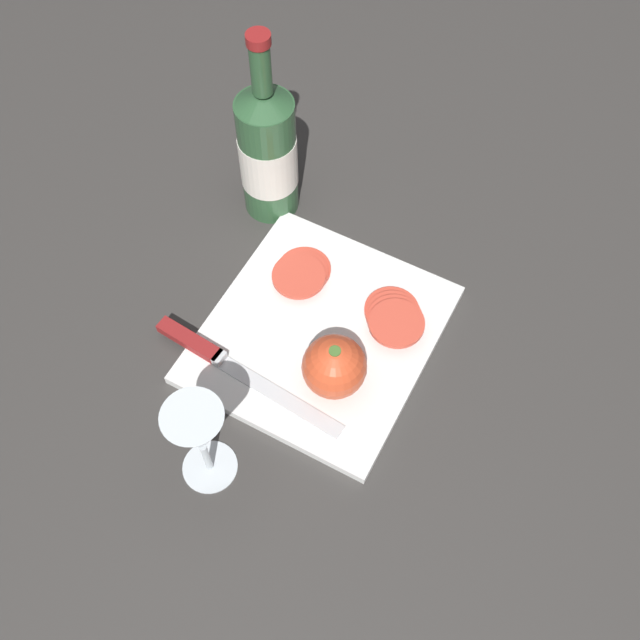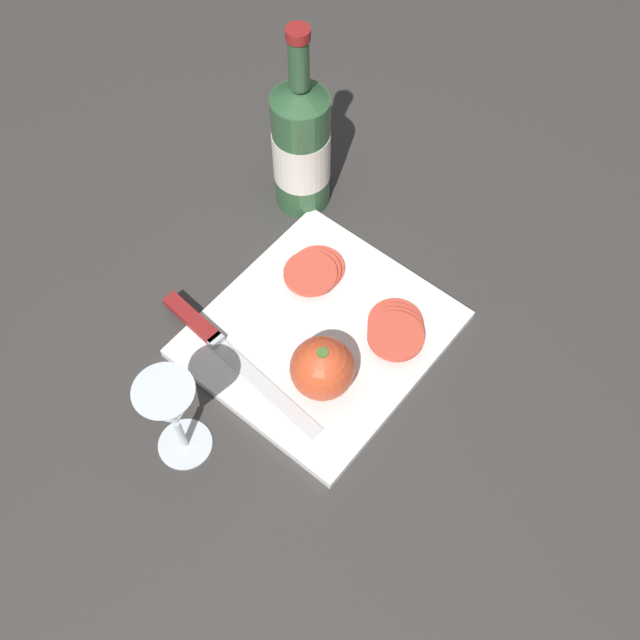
# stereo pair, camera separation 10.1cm
# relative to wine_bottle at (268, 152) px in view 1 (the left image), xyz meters

# --- Properties ---
(ground_plane) EXTENTS (3.00, 3.00, 0.00)m
(ground_plane) POSITION_rel_wine_bottle_xyz_m (-0.25, -0.16, -0.11)
(ground_plane) COLOR #383533
(cutting_board) EXTENTS (0.32, 0.30, 0.01)m
(cutting_board) POSITION_rel_wine_bottle_xyz_m (-0.18, -0.18, -0.11)
(cutting_board) COLOR white
(cutting_board) RESTS_ON ground_plane
(wine_bottle) EXTENTS (0.09, 0.09, 0.31)m
(wine_bottle) POSITION_rel_wine_bottle_xyz_m (0.00, 0.00, 0.00)
(wine_bottle) COLOR #2D5633
(wine_bottle) RESTS_ON ground_plane
(wine_glass) EXTENTS (0.07, 0.07, 0.16)m
(wine_glass) POSITION_rel_wine_bottle_xyz_m (-0.41, -0.15, -0.00)
(wine_glass) COLOR silver
(wine_glass) RESTS_ON ground_plane
(whole_tomato) EXTENTS (0.08, 0.08, 0.09)m
(whole_tomato) POSITION_rel_wine_bottle_xyz_m (-0.24, -0.23, -0.06)
(whole_tomato) COLOR #DB4C28
(whole_tomato) RESTS_ON cutting_board
(knife) EXTENTS (0.05, 0.29, 0.01)m
(knife) POSITION_rel_wine_bottle_xyz_m (-0.28, -0.07, -0.09)
(knife) COLOR silver
(knife) RESTS_ON cutting_board
(tomato_slice_stack_near) EXTENTS (0.10, 0.08, 0.02)m
(tomato_slice_stack_near) POSITION_rel_wine_bottle_xyz_m (-0.11, -0.11, -0.09)
(tomato_slice_stack_near) COLOR #DB4C38
(tomato_slice_stack_near) RESTS_ON cutting_board
(tomato_slice_stack_far) EXTENTS (0.10, 0.10, 0.02)m
(tomato_slice_stack_far) POSITION_rel_wine_bottle_xyz_m (-0.11, -0.26, -0.09)
(tomato_slice_stack_far) COLOR #DB4C38
(tomato_slice_stack_far) RESTS_ON cutting_board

